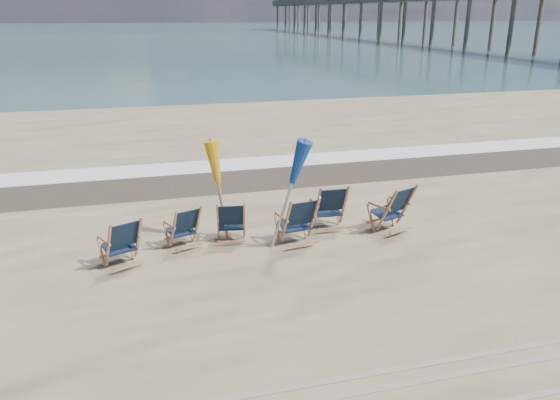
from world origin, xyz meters
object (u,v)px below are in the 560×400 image
Objects in this scene: fishing_pier at (397,10)px; umbrella_yellow at (219,167)px; beach_chair_2 at (244,222)px; beach_chair_5 at (407,206)px; beach_chair_1 at (198,225)px; beach_chair_0 at (139,239)px; umbrella_blue at (286,163)px; beach_chair_3 at (314,219)px; beach_chair_4 at (344,206)px.

umbrella_yellow is at bearing -118.72° from fishing_pier.
fishing_pier is at bearing 61.28° from umbrella_yellow.
beach_chair_5 is at bearing -173.85° from beach_chair_2.
beach_chair_1 is 0.44× the size of umbrella_yellow.
umbrella_blue is (2.76, -0.06, 1.25)m from beach_chair_0.
beach_chair_3 is (1.32, -0.41, 0.07)m from beach_chair_2.
beach_chair_0 is 0.49× the size of umbrella_yellow.
beach_chair_2 is at bearing -35.51° from umbrella_yellow.
beach_chair_5 is (4.35, -0.31, 0.09)m from beach_chair_1.
beach_chair_3 reaches higher than beach_chair_2.
beach_chair_5 is (1.27, -0.36, 0.02)m from beach_chair_4.
beach_chair_4 is at bearing -155.83° from beach_chair_3.
beach_chair_2 is 0.45× the size of umbrella_yellow.
beach_chair_0 is 3.36m from beach_chair_3.
umbrella_yellow is at bearing -178.58° from beach_chair_0.
beach_chair_5 is (3.44, -0.21, 0.08)m from beach_chair_2.
beach_chair_1 is 0.40× the size of umbrella_blue.
beach_chair_2 is 0.01× the size of fishing_pier.
beach_chair_0 is 0.92× the size of beach_chair_5.
beach_chair_2 is at bearing -118.37° from fishing_pier.
beach_chair_3 reaches higher than beach_chair_0.
umbrella_yellow is 0.90× the size of umbrella_blue.
umbrella_yellow is 1.41m from umbrella_blue.
beach_chair_0 is at bearing -155.15° from umbrella_yellow.
beach_chair_3 is 1.02m from beach_chair_4.
beach_chair_5 is at bearing -7.41° from umbrella_yellow.
beach_chair_1 is at bearing 159.01° from umbrella_blue.
beach_chair_2 is at bearing -24.94° from beach_chair_5.
umbrella_yellow is at bearing -31.04° from beach_chair_3.
beach_chair_5 is (2.12, 0.20, 0.01)m from beach_chair_3.
beach_chair_4 is at bearing 164.85° from beach_chair_0.
beach_chair_4 reaches higher than beach_chair_0.
beach_chair_0 is at bearing 22.33° from beach_chair_2.
beach_chair_5 is 0.01× the size of fishing_pier.
beach_chair_3 is 1.36m from umbrella_blue.
umbrella_yellow is (-2.59, 0.14, 1.00)m from beach_chair_4.
umbrella_yellow is at bearing -178.55° from beach_chair_1.
beach_chair_4 reaches higher than beach_chair_2.
beach_chair_4 is at bearing -117.06° from fishing_pier.
beach_chair_0 is 0.44× the size of umbrella_blue.
beach_chair_4 is 1.32m from beach_chair_5.
beach_chair_5 is at bearing 176.36° from beach_chair_3.
beach_chair_0 is 1.27m from beach_chair_1.
beach_chair_4 is 0.46× the size of umbrella_blue.
beach_chair_4 reaches higher than beach_chair_1.
umbrella_blue is (1.13, -0.82, 0.22)m from umbrella_yellow.
umbrella_yellow is at bearing -1.08° from beach_chair_4.
beach_chair_5 reaches higher than beach_chair_1.
fishing_pier reaches higher than umbrella_yellow.
fishing_pier is (37.38, 72.08, 4.12)m from beach_chair_3.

